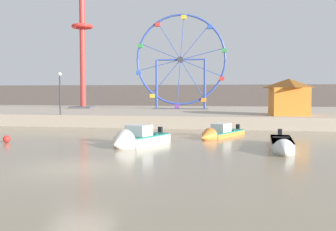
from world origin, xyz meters
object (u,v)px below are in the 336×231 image
at_px(motorboat_orange_hull, 218,134).
at_px(ferris_wheel_blue_frame, 181,61).
at_px(promenade_lamp_near, 60,87).
at_px(carnival_booth_orange_canopy, 289,96).
at_px(motorboat_white_red_stripe, 135,139).
at_px(motorboat_pale_grey, 282,145).
at_px(mooring_buoy_orange, 7,139).
at_px(drop_tower_red_tower, 83,50).

xyz_separation_m(motorboat_orange_hull, ferris_wheel_blue_frame, (-5.45, 19.63, 6.39)).
xyz_separation_m(motorboat_orange_hull, promenade_lamp_near, (-14.11, 6.02, 3.24)).
height_order(motorboat_orange_hull, ferris_wheel_blue_frame, ferris_wheel_blue_frame).
xyz_separation_m(motorboat_orange_hull, carnival_booth_orange_canopy, (5.53, 8.86, 2.42)).
relative_size(motorboat_white_red_stripe, motorboat_pale_grey, 0.79).
relative_size(carnival_booth_orange_canopy, mooring_buoy_orange, 9.28).
bearing_deg(ferris_wheel_blue_frame, motorboat_orange_hull, -74.47).
bearing_deg(carnival_booth_orange_canopy, motorboat_pale_grey, -101.51).
bearing_deg(drop_tower_red_tower, mooring_buoy_orange, -77.43).
xyz_separation_m(motorboat_white_red_stripe, drop_tower_red_tower, (-13.47, 24.98, 7.97)).
bearing_deg(carnival_booth_orange_canopy, motorboat_white_red_stripe, -129.20).
distance_m(motorboat_white_red_stripe, ferris_wheel_blue_frame, 25.34).
height_order(motorboat_white_red_stripe, promenade_lamp_near, promenade_lamp_near).
relative_size(motorboat_orange_hull, ferris_wheel_blue_frame, 0.47).
distance_m(drop_tower_red_tower, promenade_lamp_near, 15.32).
distance_m(drop_tower_red_tower, mooring_buoy_orange, 26.86).
distance_m(motorboat_white_red_stripe, drop_tower_red_tower, 29.48).
height_order(motorboat_orange_hull, carnival_booth_orange_canopy, carnival_booth_orange_canopy).
relative_size(motorboat_orange_hull, promenade_lamp_near, 1.40).
bearing_deg(mooring_buoy_orange, motorboat_white_red_stripe, 0.12).
xyz_separation_m(motorboat_pale_grey, motorboat_orange_hull, (-3.55, 5.28, -0.01)).
bearing_deg(mooring_buoy_orange, drop_tower_red_tower, 102.57).
bearing_deg(motorboat_pale_grey, promenade_lamp_near, -119.19).
bearing_deg(ferris_wheel_blue_frame, drop_tower_red_tower, 177.90).
distance_m(ferris_wheel_blue_frame, carnival_booth_orange_canopy, 15.88).
distance_m(motorboat_white_red_stripe, mooring_buoy_orange, 7.90).
xyz_separation_m(ferris_wheel_blue_frame, drop_tower_red_tower, (-12.37, 0.45, 1.68)).
relative_size(drop_tower_red_tower, mooring_buoy_orange, 34.41).
xyz_separation_m(motorboat_white_red_stripe, mooring_buoy_orange, (-7.90, -0.02, -0.14)).
distance_m(motorboat_pale_grey, motorboat_orange_hull, 6.36).
bearing_deg(drop_tower_red_tower, promenade_lamp_near, -75.20).
bearing_deg(motorboat_pale_grey, mooring_buoy_orange, -87.88).
relative_size(drop_tower_red_tower, promenade_lamp_near, 4.06).
height_order(motorboat_white_red_stripe, ferris_wheel_blue_frame, ferris_wheel_blue_frame).
relative_size(motorboat_white_red_stripe, mooring_buoy_orange, 10.52).
bearing_deg(drop_tower_red_tower, motorboat_white_red_stripe, -61.66).
bearing_deg(mooring_buoy_orange, motorboat_orange_hull, 21.87).
xyz_separation_m(motorboat_pale_grey, carnival_booth_orange_canopy, (1.99, 14.14, 2.41)).
xyz_separation_m(carnival_booth_orange_canopy, promenade_lamp_near, (-19.64, -2.84, 0.82)).
height_order(motorboat_white_red_stripe, motorboat_pale_grey, motorboat_white_red_stripe).
height_order(carnival_booth_orange_canopy, mooring_buoy_orange, carnival_booth_orange_canopy).
bearing_deg(ferris_wheel_blue_frame, promenade_lamp_near, -122.47).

